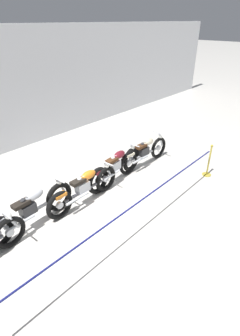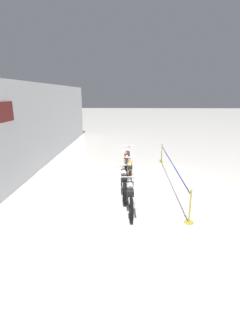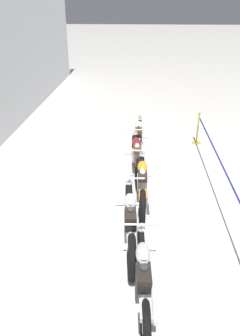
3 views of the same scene
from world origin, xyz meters
The scene contains 8 objects.
ground_plane centered at (0.00, 0.00, 0.00)m, with size 120.00×120.00×0.00m, color silver.
motorcycle_silver_0 centered at (-2.76, 0.50, 0.48)m, with size 2.22×0.62×0.95m.
motorcycle_silver_1 centered at (-1.39, 0.74, 0.48)m, with size 2.48×0.62×0.97m.
motorcycle_orange_2 centered at (0.06, 0.52, 0.47)m, with size 2.37×0.62×0.96m.
motorcycle_maroon_3 centered at (1.43, 0.67, 0.48)m, with size 2.39×0.62×0.98m.
motorcycle_cream_4 centered at (2.79, 0.64, 0.48)m, with size 2.33×0.62×0.96m.
stanchion_far_left centered at (-1.22, -1.24, 0.70)m, with size 7.14×0.28×1.05m.
stanchion_mid_left centered at (3.61, -1.24, 0.36)m, with size 0.28×0.28×1.05m.
Camera 3 is at (-6.33, 0.62, 4.15)m, focal length 35.00 mm.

